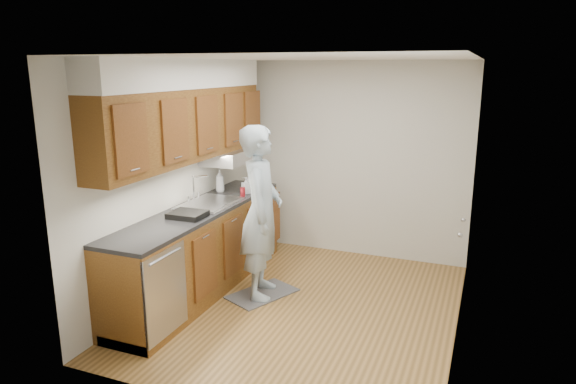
% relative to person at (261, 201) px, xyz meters
% --- Properties ---
extents(floor, '(3.50, 3.50, 0.00)m').
position_rel_person_xyz_m(floor, '(0.53, -0.12, -1.05)').
color(floor, olive).
rests_on(floor, ground).
extents(ceiling, '(3.50, 3.50, 0.00)m').
position_rel_person_xyz_m(ceiling, '(0.53, -0.12, 1.45)').
color(ceiling, white).
rests_on(ceiling, wall_left).
extents(wall_left, '(0.02, 3.50, 2.50)m').
position_rel_person_xyz_m(wall_left, '(-0.97, -0.12, 0.20)').
color(wall_left, beige).
rests_on(wall_left, floor).
extents(wall_right, '(0.02, 3.50, 2.50)m').
position_rel_person_xyz_m(wall_right, '(2.03, -0.12, 0.20)').
color(wall_right, beige).
rests_on(wall_right, floor).
extents(wall_back, '(3.00, 0.02, 2.50)m').
position_rel_person_xyz_m(wall_back, '(0.53, 1.63, 0.20)').
color(wall_back, beige).
rests_on(wall_back, floor).
extents(counter, '(0.64, 2.80, 1.30)m').
position_rel_person_xyz_m(counter, '(-0.67, -0.12, -0.57)').
color(counter, brown).
rests_on(counter, floor).
extents(upper_cabinets, '(0.47, 2.80, 1.21)m').
position_rel_person_xyz_m(upper_cabinets, '(-0.80, -0.07, 0.89)').
color(upper_cabinets, brown).
rests_on(upper_cabinets, wall_left).
extents(closet_door, '(0.02, 1.22, 2.05)m').
position_rel_person_xyz_m(closet_door, '(2.02, 0.18, -0.03)').
color(closet_door, silver).
rests_on(closet_door, wall_right).
extents(floor_mat, '(0.71, 0.86, 0.01)m').
position_rel_person_xyz_m(floor_mat, '(0.00, 0.00, -1.05)').
color(floor_mat, slate).
rests_on(floor_mat, floor).
extents(person, '(0.68, 0.84, 2.08)m').
position_rel_person_xyz_m(person, '(0.00, 0.00, 0.00)').
color(person, '#99ADBB').
rests_on(person, floor_mat).
extents(soap_bottle_a, '(0.14, 0.14, 0.28)m').
position_rel_person_xyz_m(soap_bottle_a, '(-0.83, 0.62, 0.02)').
color(soap_bottle_a, silver).
rests_on(soap_bottle_a, counter).
extents(soap_bottle_b, '(0.13, 0.13, 0.20)m').
position_rel_person_xyz_m(soap_bottle_b, '(-0.50, 0.67, -0.01)').
color(soap_bottle_b, silver).
rests_on(soap_bottle_b, counter).
extents(soap_bottle_c, '(0.15, 0.15, 0.16)m').
position_rel_person_xyz_m(soap_bottle_c, '(-0.57, 0.86, -0.04)').
color(soap_bottle_c, silver).
rests_on(soap_bottle_c, counter).
extents(soda_can, '(0.07, 0.07, 0.11)m').
position_rel_person_xyz_m(soda_can, '(-0.48, 0.52, -0.06)').
color(soda_can, '#AF1E28').
rests_on(soda_can, counter).
extents(dish_rack, '(0.36, 0.30, 0.06)m').
position_rel_person_xyz_m(dish_rack, '(-0.61, -0.46, -0.09)').
color(dish_rack, black).
rests_on(dish_rack, counter).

